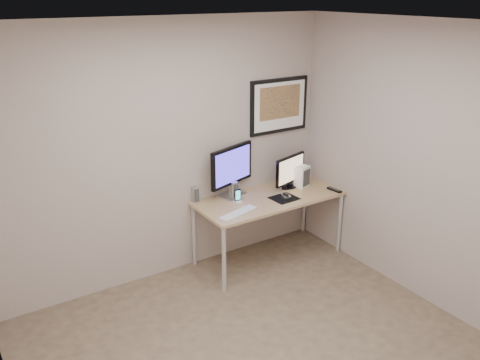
{
  "coord_description": "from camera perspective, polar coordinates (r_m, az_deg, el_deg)",
  "views": [
    {
      "loc": [
        -1.99,
        -2.7,
        2.82
      ],
      "look_at": [
        0.47,
        1.1,
        1.11
      ],
      "focal_mm": 38.0,
      "sensor_mm": 36.0,
      "label": 1
    }
  ],
  "objects": [
    {
      "name": "floor",
      "position": [
        4.38,
        2.84,
        -19.42
      ],
      "size": [
        3.6,
        3.6,
        0.0
      ],
      "primitive_type": "plane",
      "color": "brown",
      "rests_on": "ground"
    },
    {
      "name": "room",
      "position": [
        3.91,
        -0.57,
        3.15
      ],
      "size": [
        3.6,
        3.6,
        3.6
      ],
      "color": "white",
      "rests_on": "ground"
    },
    {
      "name": "desk",
      "position": [
        5.48,
        3.29,
        -2.55
      ],
      "size": [
        1.6,
        0.7,
        0.73
      ],
      "color": "#976B49",
      "rests_on": "floor"
    },
    {
      "name": "framed_art",
      "position": [
        5.64,
        4.41,
        8.33
      ],
      "size": [
        0.75,
        0.04,
        0.6
      ],
      "color": "black",
      "rests_on": "room"
    },
    {
      "name": "monitor_large",
      "position": [
        5.36,
        -0.94,
        1.24
      ],
      "size": [
        0.59,
        0.27,
        0.56
      ],
      "rotation": [
        0.0,
        0.0,
        0.31
      ],
      "color": "#BCBCC1",
      "rests_on": "desk"
    },
    {
      "name": "monitor_tv",
      "position": [
        5.65,
        5.65,
        1.02
      ],
      "size": [
        0.47,
        0.16,
        0.38
      ],
      "rotation": [
        0.0,
        0.0,
        0.27
      ],
      "color": "black",
      "rests_on": "desk"
    },
    {
      "name": "speaker_left",
      "position": [
        5.3,
        -5.05,
        -1.64
      ],
      "size": [
        0.07,
        0.07,
        0.17
      ],
      "primitive_type": "cylinder",
      "rotation": [
        0.0,
        0.0,
        0.01
      ],
      "color": "#BCBCC1",
      "rests_on": "desk"
    },
    {
      "name": "speaker_right",
      "position": [
        5.38,
        -0.65,
        -1.14
      ],
      "size": [
        0.08,
        0.08,
        0.18
      ],
      "primitive_type": "cylinder",
      "rotation": [
        0.0,
        0.0,
        -0.08
      ],
      "color": "#BCBCC1",
      "rests_on": "desk"
    },
    {
      "name": "phone_dock",
      "position": [
        5.29,
        -0.26,
        -1.77
      ],
      "size": [
        0.07,
        0.07,
        0.15
      ],
      "primitive_type": "cube",
      "rotation": [
        0.0,
        0.0,
        -0.09
      ],
      "color": "black",
      "rests_on": "desk"
    },
    {
      "name": "keyboard",
      "position": [
        5.04,
        -0.18,
        -3.71
      ],
      "size": [
        0.48,
        0.24,
        0.02
      ],
      "primitive_type": "cube",
      "rotation": [
        0.0,
        0.0,
        0.25
      ],
      "color": "silver",
      "rests_on": "desk"
    },
    {
      "name": "mousepad",
      "position": [
        5.43,
        4.98,
        -2.05
      ],
      "size": [
        0.29,
        0.26,
        0.0
      ],
      "primitive_type": "cube",
      "rotation": [
        0.0,
        0.0,
        0.06
      ],
      "color": "black",
      "rests_on": "desk"
    },
    {
      "name": "mouse",
      "position": [
        5.46,
        5.16,
        -1.68
      ],
      "size": [
        0.1,
        0.13,
        0.04
      ],
      "primitive_type": "ellipsoid",
      "rotation": [
        0.0,
        0.0,
        -0.28
      ],
      "color": "black",
      "rests_on": "mousepad"
    },
    {
      "name": "remote",
      "position": [
        5.7,
        10.56,
        -1.08
      ],
      "size": [
        0.07,
        0.19,
        0.02
      ],
      "primitive_type": "cube",
      "rotation": [
        0.0,
        0.0,
        0.1
      ],
      "color": "black",
      "rests_on": "desk"
    },
    {
      "name": "fan_unit",
      "position": [
        5.73,
        6.99,
        0.39
      ],
      "size": [
        0.18,
        0.15,
        0.24
      ],
      "primitive_type": "cube",
      "rotation": [
        0.0,
        0.0,
        0.29
      ],
      "color": "white",
      "rests_on": "desk"
    }
  ]
}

